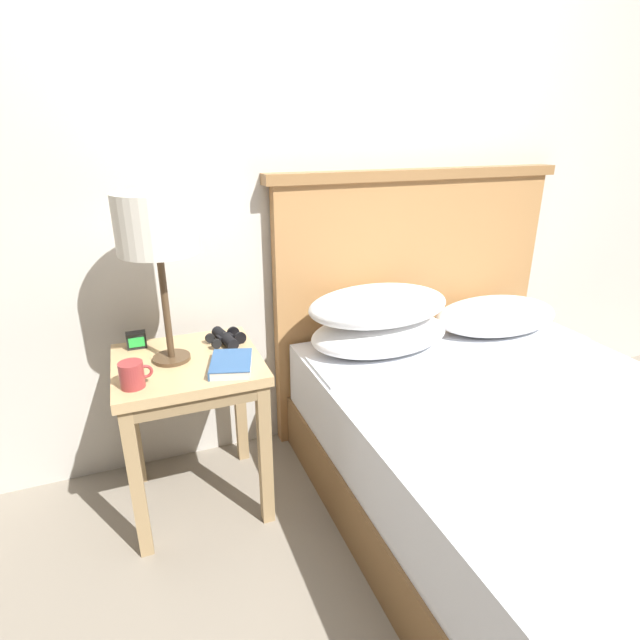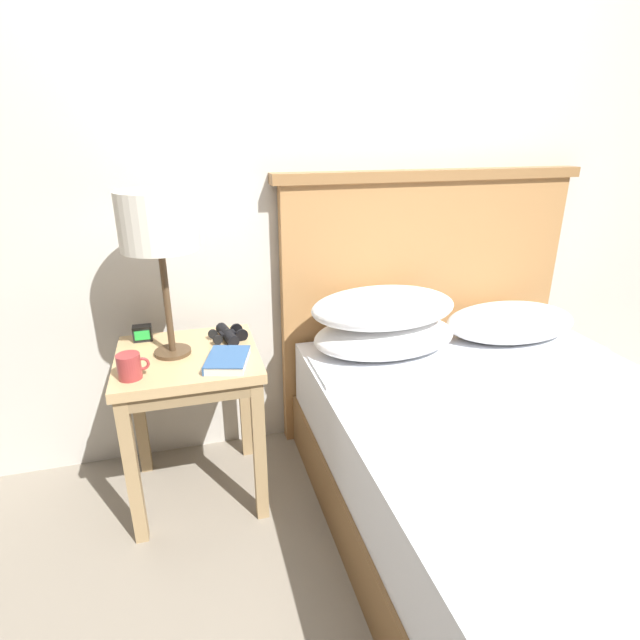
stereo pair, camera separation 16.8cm
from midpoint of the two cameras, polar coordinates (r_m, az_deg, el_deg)
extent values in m
plane|color=gray|center=(1.79, 6.92, -29.72)|extent=(20.00, 20.00, 0.00)
cube|color=beige|center=(2.12, -5.69, 18.83)|extent=(8.00, 0.06, 2.60)
cube|color=tan|center=(1.87, -17.46, -4.88)|extent=(0.51, 0.48, 0.04)
cube|color=#917650|center=(1.88, -17.32, -6.06)|extent=(0.48, 0.45, 0.05)
cube|color=#A4865B|center=(1.85, -22.81, -17.00)|extent=(0.04, 0.04, 0.58)
cube|color=#A4865B|center=(1.87, -8.96, -15.04)|extent=(0.04, 0.04, 0.58)
cube|color=#A4865B|center=(2.19, -22.78, -10.62)|extent=(0.04, 0.04, 0.58)
cube|color=#A4865B|center=(2.20, -11.35, -9.06)|extent=(0.04, 0.04, 0.58)
cube|color=brown|center=(1.99, 21.74, -20.07)|extent=(1.29, 1.81, 0.23)
cube|color=silver|center=(1.85, 22.81, -14.13)|extent=(1.26, 1.78, 0.27)
cube|color=white|center=(2.17, 12.85, -3.23)|extent=(1.24, 0.28, 0.01)
cube|color=#AD7A47|center=(2.41, 8.45, 1.63)|extent=(1.35, 0.06, 1.17)
cube|color=olive|center=(2.28, 9.29, 16.15)|extent=(1.42, 0.10, 0.04)
ellipsoid|color=white|center=(2.09, 4.57, -1.63)|extent=(0.60, 0.36, 0.15)
ellipsoid|color=white|center=(2.39, 17.61, 0.46)|extent=(0.60, 0.36, 0.15)
ellipsoid|color=white|center=(2.04, 4.40, 1.64)|extent=(0.60, 0.36, 0.15)
cylinder|color=#4C3823|center=(1.87, -19.09, -4.17)|extent=(0.13, 0.13, 0.01)
cylinder|color=#4C3823|center=(1.80, -19.81, 1.41)|extent=(0.02, 0.02, 0.37)
cylinder|color=silver|center=(1.73, -20.98, 10.26)|extent=(0.26, 0.26, 0.19)
cube|color=silver|center=(1.75, -12.83, -5.02)|extent=(0.18, 0.21, 0.03)
cube|color=#2D568E|center=(1.74, -12.87, -4.57)|extent=(0.18, 0.22, 0.00)
cube|color=#2D568E|center=(1.76, -14.96, -5.06)|extent=(0.06, 0.18, 0.03)
cylinder|color=black|center=(1.92, -12.93, -2.40)|extent=(0.06, 0.10, 0.04)
cylinder|color=black|center=(1.93, -11.62, -2.10)|extent=(0.05, 0.02, 0.05)
cylinder|color=black|center=(1.90, -14.26, -2.70)|extent=(0.04, 0.02, 0.04)
cylinder|color=black|center=(1.97, -13.60, -1.77)|extent=(0.06, 0.10, 0.04)
cylinder|color=black|center=(1.99, -12.32, -1.49)|extent=(0.05, 0.02, 0.05)
cylinder|color=black|center=(1.96, -14.90, -2.06)|extent=(0.04, 0.02, 0.04)
cube|color=black|center=(1.94, -13.29, -1.87)|extent=(0.06, 0.05, 0.01)
cylinder|color=black|center=(1.94, -13.30, -1.75)|extent=(0.02, 0.01, 0.02)
cylinder|color=#993333|center=(1.71, -23.41, -5.84)|extent=(0.08, 0.08, 0.08)
torus|color=#993333|center=(1.71, -22.03, -5.53)|extent=(0.05, 0.01, 0.05)
cube|color=black|center=(2.01, -22.54, -2.17)|extent=(0.07, 0.04, 0.06)
cube|color=green|center=(1.99, -22.54, -2.43)|extent=(0.06, 0.00, 0.04)
camera|label=1|loc=(0.08, -92.60, -1.01)|focal=28.00mm
camera|label=2|loc=(0.08, 87.40, 1.01)|focal=28.00mm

